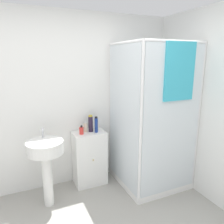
{
  "coord_description": "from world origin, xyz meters",
  "views": [
    {
      "loc": [
        -0.58,
        -1.39,
        1.87
      ],
      "look_at": [
        0.53,
        1.12,
        1.19
      ],
      "focal_mm": 35.0,
      "sensor_mm": 36.0,
      "label": 1
    }
  ],
  "objects_px": {
    "soap_dispenser": "(81,131)",
    "lotion_bottle_white": "(85,127)",
    "shampoo_bottle_tall_black": "(91,124)",
    "shampoo_bottle_blue": "(96,125)",
    "sink": "(46,156)"
  },
  "relations": [
    {
      "from": "sink",
      "to": "shampoo_bottle_tall_black",
      "type": "bearing_deg",
      "value": 23.5
    },
    {
      "from": "shampoo_bottle_blue",
      "to": "lotion_bottle_white",
      "type": "distance_m",
      "value": 0.17
    },
    {
      "from": "soap_dispenser",
      "to": "shampoo_bottle_tall_black",
      "type": "xyz_separation_m",
      "value": [
        0.16,
        0.05,
        0.07
      ]
    },
    {
      "from": "soap_dispenser",
      "to": "shampoo_bottle_blue",
      "type": "relative_size",
      "value": 0.56
    },
    {
      "from": "shampoo_bottle_tall_black",
      "to": "sink",
      "type": "bearing_deg",
      "value": -156.5
    },
    {
      "from": "soap_dispenser",
      "to": "lotion_bottle_white",
      "type": "relative_size",
      "value": 0.83
    },
    {
      "from": "sink",
      "to": "soap_dispenser",
      "type": "xyz_separation_m",
      "value": [
        0.54,
        0.25,
        0.19
      ]
    },
    {
      "from": "soap_dispenser",
      "to": "lotion_bottle_white",
      "type": "xyz_separation_m",
      "value": [
        0.08,
        0.08,
        0.01
      ]
    },
    {
      "from": "soap_dispenser",
      "to": "shampoo_bottle_tall_black",
      "type": "bearing_deg",
      "value": 18.37
    },
    {
      "from": "shampoo_bottle_blue",
      "to": "sink",
      "type": "bearing_deg",
      "value": -162.44
    },
    {
      "from": "soap_dispenser",
      "to": "shampoo_bottle_tall_black",
      "type": "height_order",
      "value": "shampoo_bottle_tall_black"
    },
    {
      "from": "sink",
      "to": "shampoo_bottle_tall_black",
      "type": "height_order",
      "value": "shampoo_bottle_tall_black"
    },
    {
      "from": "sink",
      "to": "soap_dispenser",
      "type": "distance_m",
      "value": 0.62
    },
    {
      "from": "sink",
      "to": "soap_dispenser",
      "type": "height_order",
      "value": "sink"
    },
    {
      "from": "shampoo_bottle_tall_black",
      "to": "soap_dispenser",
      "type": "bearing_deg",
      "value": -161.63
    }
  ]
}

